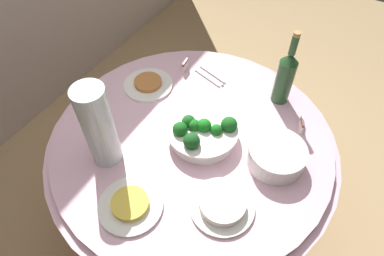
# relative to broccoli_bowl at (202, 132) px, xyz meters

# --- Properties ---
(ground_plane) EXTENTS (6.00, 6.00, 0.00)m
(ground_plane) POSITION_rel_broccoli_bowl_xyz_m (-0.01, 0.04, -0.78)
(ground_plane) COLOR tan
(buffet_table) EXTENTS (1.16, 1.16, 0.74)m
(buffet_table) POSITION_rel_broccoli_bowl_xyz_m (-0.01, 0.04, -0.41)
(buffet_table) COLOR maroon
(buffet_table) RESTS_ON ground_plane
(broccoli_bowl) EXTENTS (0.28, 0.28, 0.11)m
(broccoli_bowl) POSITION_rel_broccoli_bowl_xyz_m (0.00, 0.00, 0.00)
(broccoli_bowl) COLOR white
(broccoli_bowl) RESTS_ON buffet_table
(plate_stack) EXTENTS (0.21, 0.21, 0.08)m
(plate_stack) POSITION_rel_broccoli_bowl_xyz_m (0.04, -0.29, -0.00)
(plate_stack) COLOR white
(plate_stack) RESTS_ON buffet_table
(wine_bottle) EXTENTS (0.07, 0.07, 0.34)m
(wine_bottle) POSITION_rel_broccoli_bowl_xyz_m (0.36, -0.18, 0.09)
(wine_bottle) COLOR #234A25
(wine_bottle) RESTS_ON buffet_table
(decorative_fruit_vase) EXTENTS (0.11, 0.11, 0.34)m
(decorative_fruit_vase) POSITION_rel_broccoli_bowl_xyz_m (-0.25, 0.27, 0.12)
(decorative_fruit_vase) COLOR silver
(decorative_fruit_vase) RESTS_ON buffet_table
(serving_tongs) EXTENTS (0.09, 0.17, 0.01)m
(serving_tongs) POSITION_rel_broccoli_bowl_xyz_m (0.33, 0.14, -0.04)
(serving_tongs) COLOR silver
(serving_tongs) RESTS_ON buffet_table
(food_plate_rice) EXTENTS (0.22, 0.22, 0.04)m
(food_plate_rice) POSITION_rel_broccoli_bowl_xyz_m (-0.22, -0.20, -0.02)
(food_plate_rice) COLOR white
(food_plate_rice) RESTS_ON buffet_table
(food_plate_fried_egg) EXTENTS (0.22, 0.22, 0.03)m
(food_plate_fried_egg) POSITION_rel_broccoli_bowl_xyz_m (-0.38, 0.06, -0.03)
(food_plate_fried_egg) COLOR white
(food_plate_fried_egg) RESTS_ON buffet_table
(food_plate_peanuts) EXTENTS (0.22, 0.22, 0.03)m
(food_plate_peanuts) POSITION_rel_broccoli_bowl_xyz_m (0.14, 0.36, -0.03)
(food_plate_peanuts) COLOR white
(food_plate_peanuts) RESTS_ON buffet_table
(label_placard_front) EXTENTS (0.05, 0.01, 0.05)m
(label_placard_front) POSITION_rel_broccoli_bowl_xyz_m (0.32, 0.27, -0.01)
(label_placard_front) COLOR white
(label_placard_front) RESTS_ON buffet_table
(label_placard_mid) EXTENTS (0.05, 0.03, 0.05)m
(label_placard_mid) POSITION_rel_broccoli_bowl_xyz_m (0.24, -0.32, -0.01)
(label_placard_mid) COLOR white
(label_placard_mid) RESTS_ON buffet_table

